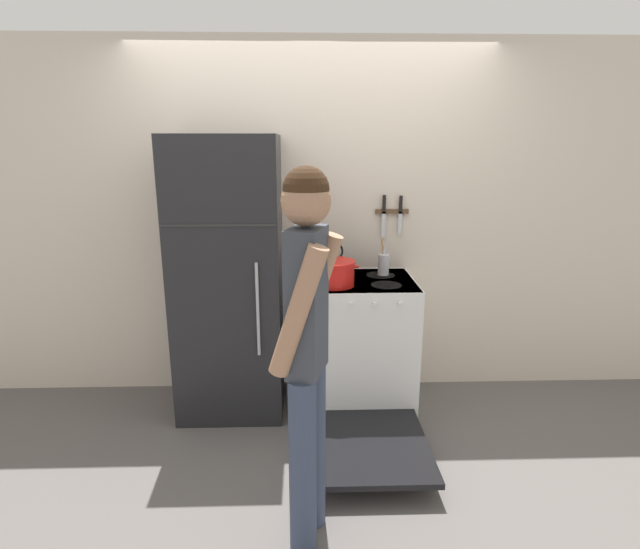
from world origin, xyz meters
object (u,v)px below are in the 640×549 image
at_px(utensil_jar, 383,264).
at_px(refrigerator, 229,279).
at_px(stove_range, 357,347).
at_px(tea_kettle, 334,265).
at_px(person, 307,342).
at_px(dutch_oven_pot, 334,273).

bearing_deg(utensil_jar, refrigerator, -173.66).
height_order(refrigerator, stove_range, refrigerator).
relative_size(refrigerator, tea_kettle, 7.78).
distance_m(refrigerator, utensil_jar, 1.08).
xyz_separation_m(stove_range, tea_kettle, (-0.16, 0.17, 0.55)).
bearing_deg(tea_kettle, person, -98.14).
xyz_separation_m(tea_kettle, person, (-0.20, -1.37, -0.01)).
bearing_deg(tea_kettle, dutch_oven_pot, -93.00).
bearing_deg(dutch_oven_pot, tea_kettle, 87.00).
bearing_deg(person, stove_range, -0.50).
bearing_deg(utensil_jar, person, -111.79).
distance_m(stove_range, tea_kettle, 0.60).
bearing_deg(utensil_jar, dutch_oven_pot, -144.43).
distance_m(dutch_oven_pot, tea_kettle, 0.26).
relative_size(stove_range, person, 0.79).
xyz_separation_m(utensil_jar, person, (-0.55, -1.37, -0.01)).
bearing_deg(refrigerator, tea_kettle, 8.87).
xyz_separation_m(stove_range, dutch_oven_pot, (-0.17, -0.09, 0.56)).
height_order(stove_range, tea_kettle, tea_kettle).
xyz_separation_m(refrigerator, person, (0.52, -1.25, 0.05)).
height_order(tea_kettle, person, person).
bearing_deg(stove_range, person, -106.53).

